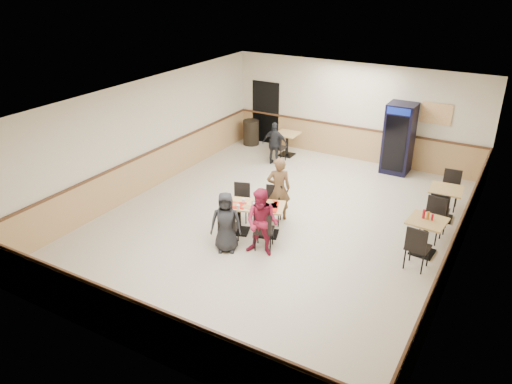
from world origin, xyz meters
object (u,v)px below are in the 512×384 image
Objects in this scene: diner_woman_right at (262,223)px; trash_bin at (251,132)px; main_table at (254,214)px; lone_diner at (275,143)px; side_table_near at (426,231)px; pepsi_cooler at (399,138)px; diner_man_opposite at (279,189)px; back_table at (287,141)px; side_table_far at (445,199)px; diner_woman_left at (226,222)px.

trash_bin is (-3.75, 5.94, -0.33)m from diner_woman_right.
main_table is 4.39m from lone_diner.
pepsi_cooler is at bearing 112.85° from side_table_near.
lone_diner is (-1.77, 3.15, -0.13)m from diner_man_opposite.
trash_bin is at bearing -179.39° from pepsi_cooler.
side_table_near is at bearing -36.61° from back_table.
diner_man_opposite is (0.15, 0.93, 0.30)m from main_table.
trash_bin is at bearing 160.75° from side_table_far.
trash_bin is at bearing -84.90° from diner_man_opposite.
diner_man_opposite reaches higher than trash_bin.
side_table_near is at bearing -91.10° from side_table_far.
diner_woman_left is 5.21m from lone_diner.
lone_diner reaches higher than trash_bin.
diner_woman_left reaches higher than side_table_far.
main_table is at bearing -141.18° from side_table_far.
back_table is (-2.21, 5.59, -0.25)m from diner_woman_right.
diner_man_opposite is at bearing -150.26° from side_table_far.
diner_man_opposite reaches higher than diner_woman_right.
diner_woman_left is at bearing -170.14° from diner_woman_right.
diner_woman_left is at bearing -64.06° from trash_bin.
side_table_far is at bearing -21.07° from back_table.
diner_man_opposite is at bearing 107.08° from lone_diner.
side_table_far is at bearing 19.90° from main_table.
diner_woman_left reaches higher than side_table_near.
trash_bin is at bearing 87.49° from diner_woman_left.
back_table is (-5.20, 3.86, -0.03)m from side_table_near.
lone_diner is at bearing 92.77° from main_table.
main_table is 0.93m from diner_woman_right.
side_table_far is at bearing -19.25° from trash_bin.
side_table_near is (3.58, 1.06, 0.04)m from main_table.
diner_man_opposite is 0.76× the size of pepsi_cooler.
diner_woman_left is 6.54m from pepsi_cooler.
diner_man_opposite is 3.44m from side_table_near.
back_table is at bearing 102.51° from diner_woman_right.
diner_woman_left is at bearing -117.90° from main_table.
back_table is 0.36× the size of pepsi_cooler.
side_table_near is 7.95m from trash_bin.
diner_man_opposite is 1.87× the size of trash_bin.
diner_man_opposite is 4.38m from back_table.
side_table_near is at bearing 150.06° from diner_man_opposite.
side_table_near reaches higher than back_table.
diner_woman_right is 3.46m from side_table_near.
pepsi_cooler reaches higher than back_table.
diner_man_opposite is 5.47m from trash_bin.
diner_man_opposite is at bearing -52.72° from trash_bin.
trash_bin is at bearing 167.21° from back_table.
lone_diner is 6.01m from side_table_near.
lone_diner is 1.64× the size of side_table_near.
pepsi_cooler is at bearing 69.67° from diner_woman_right.
diner_man_opposite is at bearing 96.49° from diner_woman_right.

